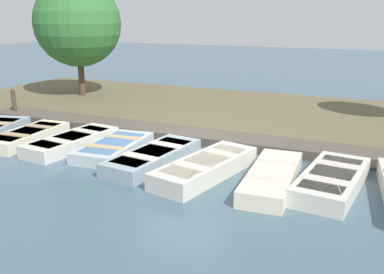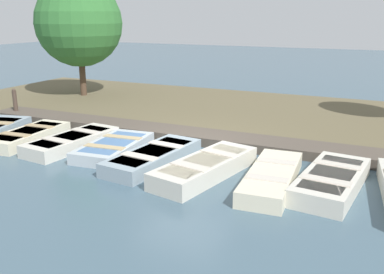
# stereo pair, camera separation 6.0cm
# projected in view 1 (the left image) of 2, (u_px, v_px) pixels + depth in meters

# --- Properties ---
(ground_plane) EXTENTS (80.00, 80.00, 0.00)m
(ground_plane) POSITION_uv_depth(u_px,v_px,m) (184.00, 152.00, 11.93)
(ground_plane) COLOR #425B6B
(shore_bank) EXTENTS (8.00, 24.00, 0.21)m
(shore_bank) POSITION_uv_depth(u_px,v_px,m) (240.00, 112.00, 16.28)
(shore_bank) COLOR brown
(shore_bank) RESTS_ON ground_plane
(dock_walkway) EXTENTS (1.12, 16.04, 0.27)m
(dock_walkway) POSITION_uv_depth(u_px,v_px,m) (200.00, 137.00, 12.91)
(dock_walkway) COLOR #51473D
(dock_walkway) RESTS_ON ground_plane
(rowboat_1) EXTENTS (2.74, 1.20, 0.37)m
(rowboat_1) POSITION_uv_depth(u_px,v_px,m) (28.00, 136.00, 12.81)
(rowboat_1) COLOR beige
(rowboat_1) RESTS_ON ground_plane
(rowboat_2) EXTENTS (3.00, 1.37, 0.38)m
(rowboat_2) POSITION_uv_depth(u_px,v_px,m) (72.00, 141.00, 12.25)
(rowboat_2) COLOR beige
(rowboat_2) RESTS_ON ground_plane
(rowboat_3) EXTENTS (2.70, 1.46, 0.33)m
(rowboat_3) POSITION_uv_depth(u_px,v_px,m) (114.00, 147.00, 11.79)
(rowboat_3) COLOR #B2BCC1
(rowboat_3) RESTS_ON ground_plane
(rowboat_4) EXTENTS (3.13, 1.43, 0.38)m
(rowboat_4) POSITION_uv_depth(u_px,v_px,m) (153.00, 157.00, 10.93)
(rowboat_4) COLOR #8C9EA8
(rowboat_4) RESTS_ON ground_plane
(rowboat_5) EXTENTS (3.27, 1.68, 0.44)m
(rowboat_5) POSITION_uv_depth(u_px,v_px,m) (206.00, 167.00, 10.11)
(rowboat_5) COLOR beige
(rowboat_5) RESTS_ON ground_plane
(rowboat_6) EXTENTS (3.07, 1.15, 0.38)m
(rowboat_6) POSITION_uv_depth(u_px,v_px,m) (272.00, 177.00, 9.58)
(rowboat_6) COLOR beige
(rowboat_6) RESTS_ON ground_plane
(rowboat_7) EXTENTS (2.98, 1.45, 0.42)m
(rowboat_7) POSITION_uv_depth(u_px,v_px,m) (332.00, 180.00, 9.33)
(rowboat_7) COLOR beige
(rowboat_7) RESTS_ON ground_plane
(mooring_post_near) EXTENTS (0.15, 0.15, 1.09)m
(mooring_post_near) POSITION_uv_depth(u_px,v_px,m) (14.00, 103.00, 15.67)
(mooring_post_near) COLOR #47382D
(mooring_post_near) RESTS_ON ground_plane
(park_tree_far_left) EXTENTS (3.70, 3.70, 5.17)m
(park_tree_far_left) POSITION_uv_depth(u_px,v_px,m) (78.00, 23.00, 18.25)
(park_tree_far_left) COLOR #4C3828
(park_tree_far_left) RESTS_ON ground_plane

